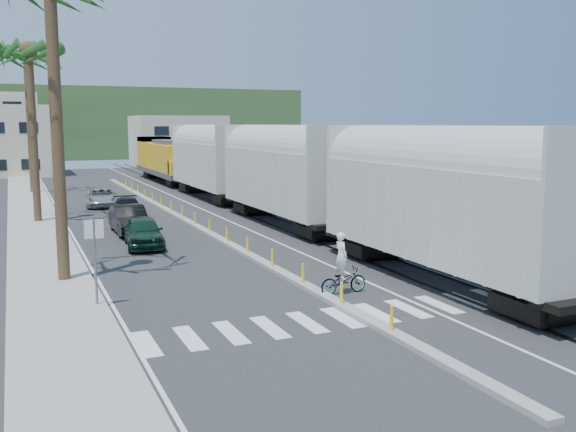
{
  "coord_description": "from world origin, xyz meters",
  "views": [
    {
      "loc": [
        -9.59,
        -18.84,
        5.91
      ],
      "look_at": [
        1.17,
        6.08,
        2.0
      ],
      "focal_mm": 40.0,
      "sensor_mm": 36.0,
      "label": 1
    }
  ],
  "objects_px": {
    "car_second": "(129,219)",
    "cyclist": "(343,274)",
    "car_lead": "(144,232)",
    "street_sign": "(95,249)"
  },
  "relations": [
    {
      "from": "car_second",
      "to": "cyclist",
      "type": "xyz_separation_m",
      "value": [
        4.72,
        -15.67,
        -0.06
      ]
    },
    {
      "from": "car_lead",
      "to": "car_second",
      "type": "height_order",
      "value": "car_second"
    },
    {
      "from": "street_sign",
      "to": "cyclist",
      "type": "relative_size",
      "value": 1.37
    },
    {
      "from": "street_sign",
      "to": "car_second",
      "type": "height_order",
      "value": "street_sign"
    },
    {
      "from": "cyclist",
      "to": "car_lead",
      "type": "bearing_deg",
      "value": 18.8
    },
    {
      "from": "car_lead",
      "to": "street_sign",
      "type": "bearing_deg",
      "value": -103.08
    },
    {
      "from": "street_sign",
      "to": "car_lead",
      "type": "height_order",
      "value": "street_sign"
    },
    {
      "from": "car_lead",
      "to": "cyclist",
      "type": "height_order",
      "value": "cyclist"
    },
    {
      "from": "street_sign",
      "to": "car_second",
      "type": "xyz_separation_m",
      "value": [
        3.43,
        14.15,
        -1.21
      ]
    },
    {
      "from": "street_sign",
      "to": "car_second",
      "type": "bearing_deg",
      "value": 76.38
    }
  ]
}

